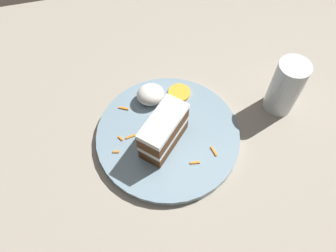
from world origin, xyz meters
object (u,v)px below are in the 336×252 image
(orange_garnish, at_px, (179,93))
(drinking_glass, at_px, (284,90))
(cake_slice, at_px, (164,131))
(cream_dollop, at_px, (151,95))
(plate, at_px, (168,135))

(orange_garnish, relative_size, drinking_glass, 0.38)
(cake_slice, xyz_separation_m, cream_dollop, (0.00, -0.11, -0.02))
(plate, xyz_separation_m, orange_garnish, (-0.05, -0.10, 0.01))
(orange_garnish, bearing_deg, cake_slice, 60.65)
(cake_slice, height_order, drinking_glass, drinking_glass)
(plate, relative_size, cream_dollop, 4.97)
(cake_slice, height_order, orange_garnish, cake_slice)
(cream_dollop, bearing_deg, cake_slice, 91.30)
(cake_slice, xyz_separation_m, orange_garnish, (-0.06, -0.12, -0.04))
(cream_dollop, relative_size, drinking_glass, 0.46)
(orange_garnish, distance_m, drinking_glass, 0.23)
(orange_garnish, bearing_deg, plate, 62.26)
(plate, bearing_deg, cake_slice, 52.58)
(plate, distance_m, cake_slice, 0.06)
(cake_slice, distance_m, drinking_glass, 0.28)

